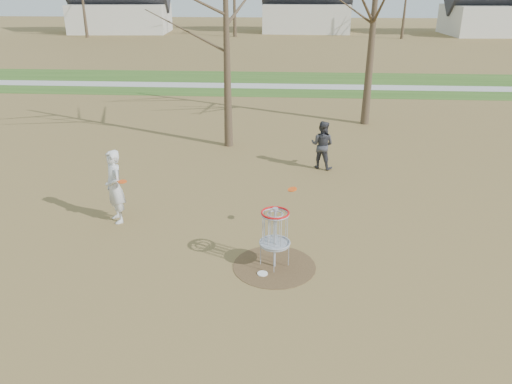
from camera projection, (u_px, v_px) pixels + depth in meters
ground at (274, 266)px, 10.79m from camera, size 160.00×160.00×0.00m
green_band at (286, 83)px, 30.08m from camera, size 160.00×8.00×0.01m
footpath at (286, 86)px, 29.16m from camera, size 160.00×1.50×0.01m
dirt_circle at (274, 266)px, 10.79m from camera, size 1.80×1.80×0.01m
player_standing at (114, 187)px, 12.48m from camera, size 0.77×0.82×1.89m
player_throwing at (322, 145)px, 16.17m from camera, size 0.94×0.85×1.58m
disc_grounded at (263, 274)px, 10.49m from camera, size 0.22×0.22×0.02m
discs_in_play at (210, 186)px, 11.95m from camera, size 4.36×0.31×0.10m
disc_golf_basket at (275, 229)px, 10.43m from camera, size 0.64×0.64×1.35m
houses_row at (328, 1)px, 57.42m from camera, size 56.51×10.01×7.26m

